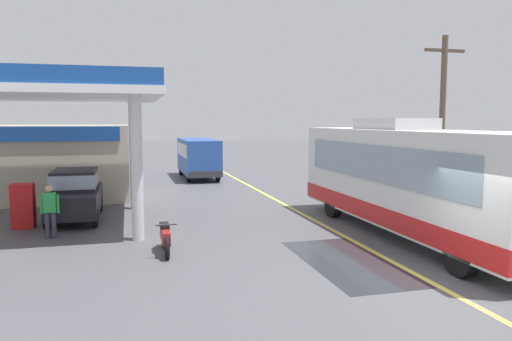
{
  "coord_description": "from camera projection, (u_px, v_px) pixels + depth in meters",
  "views": [
    {
      "loc": [
        -6.5,
        -8.72,
        3.61
      ],
      "look_at": [
        -1.5,
        10.0,
        1.6
      ],
      "focal_mm": 33.86,
      "sensor_mm": 36.0,
      "label": 1
    }
  ],
  "objects": [
    {
      "name": "ground",
      "position": [
        238.0,
        180.0,
        29.64
      ],
      "size": [
        120.0,
        120.0,
        0.0
      ],
      "primitive_type": "plane",
      "color": "#4C4C51"
    },
    {
      "name": "lane_divider_stripe",
      "position": [
        259.0,
        191.0,
        24.83
      ],
      "size": [
        0.16,
        50.0,
        0.01
      ],
      "primitive_type": "cube",
      "color": "#D8CC4C",
      "rests_on": "ground"
    },
    {
      "name": "wet_puddle_patch",
      "position": [
        347.0,
        262.0,
        12.36
      ],
      "size": [
        2.05,
        4.62,
        0.01
      ],
      "primitive_type": "cube",
      "color": "#26282D",
      "rests_on": "ground"
    },
    {
      "name": "coach_bus_main",
      "position": [
        410.0,
        181.0,
        15.05
      ],
      "size": [
        2.6,
        11.04,
        3.69
      ],
      "color": "white",
      "rests_on": "ground"
    },
    {
      "name": "gas_station_roadside",
      "position": [
        42.0,
        144.0,
        20.07
      ],
      "size": [
        9.1,
        11.95,
        5.1
      ],
      "color": "#194799",
      "rests_on": "ground"
    },
    {
      "name": "car_at_pump",
      "position": [
        75.0,
        192.0,
        17.63
      ],
      "size": [
        1.7,
        4.2,
        1.82
      ],
      "color": "black",
      "rests_on": "ground"
    },
    {
      "name": "minibus_opposing_lane",
      "position": [
        198.0,
        155.0,
        30.41
      ],
      "size": [
        2.04,
        6.13,
        2.44
      ],
      "color": "#264C9E",
      "rests_on": "ground"
    },
    {
      "name": "motorcycle_parked_forecourt",
      "position": [
        165.0,
        237.0,
        13.17
      ],
      "size": [
        0.55,
        1.8,
        0.92
      ],
      "color": "black",
      "rests_on": "ground"
    },
    {
      "name": "pedestrian_near_pump",
      "position": [
        50.0,
        208.0,
        14.74
      ],
      "size": [
        0.55,
        0.22,
        1.66
      ],
      "color": "#33333F",
      "rests_on": "ground"
    },
    {
      "name": "utility_pole_roadside",
      "position": [
        442.0,
        119.0,
        19.74
      ],
      "size": [
        1.8,
        0.24,
        7.03
      ],
      "color": "brown",
      "rests_on": "ground"
    }
  ]
}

